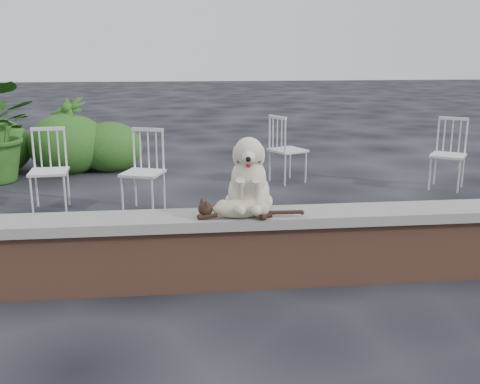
{
  "coord_description": "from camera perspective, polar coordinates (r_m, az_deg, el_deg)",
  "views": [
    {
      "loc": [
        -1.37,
        -4.09,
        1.8
      ],
      "look_at": [
        -0.87,
        0.2,
        0.7
      ],
      "focal_mm": 41.68,
      "sensor_mm": 36.0,
      "label": 1
    }
  ],
  "objects": [
    {
      "name": "shrubbery",
      "position": [
        8.93,
        -18.49,
        4.48
      ],
      "size": [
        2.75,
        1.09,
        0.93
      ],
      "color": "#254C15",
      "rests_on": "ground"
    },
    {
      "name": "brick_wall",
      "position": [
        4.58,
        11.27,
        -5.77
      ],
      "size": [
        6.0,
        0.3,
        0.5
      ],
      "primitive_type": "cube",
      "color": "brown",
      "rests_on": "ground"
    },
    {
      "name": "chair_d",
      "position": [
        7.87,
        20.54,
        3.66
      ],
      "size": [
        0.78,
        0.78,
        0.94
      ],
      "primitive_type": null,
      "rotation": [
        0.0,
        0.0,
        -0.62
      ],
      "color": "white",
      "rests_on": "ground"
    },
    {
      "name": "ground",
      "position": [
        4.67,
        11.12,
        -8.65
      ],
      "size": [
        60.0,
        60.0,
        0.0
      ],
      "primitive_type": "plane",
      "color": "black",
      "rests_on": "ground"
    },
    {
      "name": "cat",
      "position": [
        4.17,
        0.08,
        -1.58
      ],
      "size": [
        0.97,
        0.36,
        0.16
      ],
      "primitive_type": null,
      "rotation": [
        0.0,
        0.0,
        -0.15
      ],
      "color": "tan",
      "rests_on": "capstone"
    },
    {
      "name": "capstone",
      "position": [
        4.49,
        11.45,
        -2.29
      ],
      "size": [
        6.2,
        0.4,
        0.08
      ],
      "primitive_type": "cube",
      "color": "slate",
      "rests_on": "brick_wall"
    },
    {
      "name": "dog",
      "position": [
        4.27,
        0.91,
        1.95
      ],
      "size": [
        0.48,
        0.58,
        0.62
      ],
      "primitive_type": null,
      "rotation": [
        0.0,
        0.0,
        -0.15
      ],
      "color": "beige",
      "rests_on": "capstone"
    },
    {
      "name": "chair_e",
      "position": [
        7.79,
        4.93,
        4.42
      ],
      "size": [
        0.75,
        0.75,
        0.94
      ],
      "primitive_type": null,
      "rotation": [
        0.0,
        0.0,
        2.02
      ],
      "color": "white",
      "rests_on": "ground"
    },
    {
      "name": "chair_a",
      "position": [
        6.74,
        -19.0,
        2.13
      ],
      "size": [
        0.6,
        0.6,
        0.94
      ],
      "primitive_type": null,
      "rotation": [
        0.0,
        0.0,
        0.08
      ],
      "color": "white",
      "rests_on": "ground"
    },
    {
      "name": "potted_plant_b",
      "position": [
        8.97,
        -17.12,
        5.71
      ],
      "size": [
        0.88,
        0.88,
        1.12
      ],
      "primitive_type": "imported",
      "rotation": [
        0.0,
        0.0,
        -0.74
      ],
      "color": "#254C15",
      "rests_on": "ground"
    },
    {
      "name": "chair_b",
      "position": [
        6.4,
        -9.93,
        2.09
      ],
      "size": [
        0.72,
        0.72,
        0.94
      ],
      "primitive_type": null,
      "rotation": [
        0.0,
        0.0,
        -0.35
      ],
      "color": "white",
      "rests_on": "ground"
    }
  ]
}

